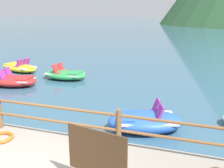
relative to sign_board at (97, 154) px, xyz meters
name	(u,v)px	position (x,y,z in m)	size (l,w,h in m)	color
ground_plane	(175,33)	(-1.76, 40.03, -1.13)	(200.00, 200.00, 0.00)	#38607A
dock_railing	(54,116)	(-1.76, 1.58, -0.16)	(23.92, 0.12, 0.95)	brown
sign_board	(97,154)	(0.00, 0.00, 0.00)	(1.16, 0.27, 1.19)	beige
life_ring	(1,138)	(-2.99, 1.02, -0.68)	(0.61, 0.61, 0.09)	orange
pedal_boat_0	(145,121)	(0.22, 3.44, -0.82)	(2.60, 1.99, 0.90)	blue
pedal_boat_1	(65,75)	(-5.00, 8.16, -0.89)	(2.43, 1.35, 0.81)	green
pedal_boat_3	(13,80)	(-6.79, 6.25, -0.86)	(2.53, 1.60, 0.84)	red
pedal_boat_4	(20,67)	(-8.44, 8.93, -0.89)	(2.80, 1.86, 0.81)	yellow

